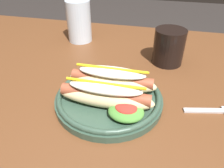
# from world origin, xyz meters

# --- Properties ---
(dining_table) EXTENTS (1.22, 0.86, 0.74)m
(dining_table) POSITION_xyz_m (0.00, 0.00, 0.64)
(dining_table) COLOR brown
(dining_table) RESTS_ON ground_plane
(hot_dog_plate) EXTENTS (0.24, 0.24, 0.08)m
(hot_dog_plate) POSITION_xyz_m (0.06, -0.08, 0.77)
(hot_dog_plate) COLOR #334C3D
(hot_dog_plate) RESTS_ON dining_table
(fork) EXTENTS (0.12, 0.04, 0.00)m
(fork) POSITION_xyz_m (0.30, -0.06, 0.74)
(fork) COLOR silver
(fork) RESTS_ON dining_table
(soda_cup) EXTENTS (0.09, 0.09, 0.10)m
(soda_cup) POSITION_xyz_m (0.18, 0.14, 0.79)
(soda_cup) COLOR black
(soda_cup) RESTS_ON dining_table
(water_cup) EXTENTS (0.08, 0.08, 0.14)m
(water_cup) POSITION_xyz_m (-0.13, 0.24, 0.81)
(water_cup) COLOR silver
(water_cup) RESTS_ON dining_table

